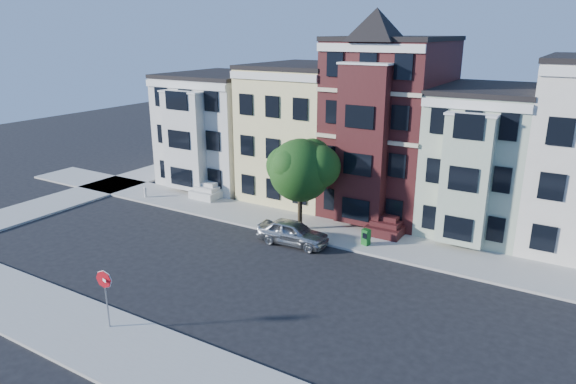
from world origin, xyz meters
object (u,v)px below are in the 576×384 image
Objects in this scene: fire_hydrant at (145,193)px; street_tree at (300,174)px; newspaper_box at (366,237)px; parked_car at (293,232)px; stop_sign at (106,295)px.

street_tree is at bearing 1.70° from fire_hydrant.
parked_car is at bearing -138.67° from newspaper_box.
street_tree is 3.84m from parked_car.
fire_hydrant is 18.91m from stop_sign.
parked_car reaches higher than fire_hydrant.
fire_hydrant is at bearing -178.30° from street_tree.
street_tree is 14.20m from fire_hydrant.
parked_car is (0.72, -2.15, -3.10)m from street_tree.
newspaper_box is 0.32× the size of stop_sign.
stop_sign is at bearing -97.14° from newspaper_box.
parked_car is at bearing -71.47° from street_tree.
newspaper_box is 1.55× the size of fire_hydrant.
street_tree is 1.65× the size of parked_car.
parked_car is 1.46× the size of stop_sign.
fire_hydrant is (-14.50, 1.74, -0.30)m from parked_car.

